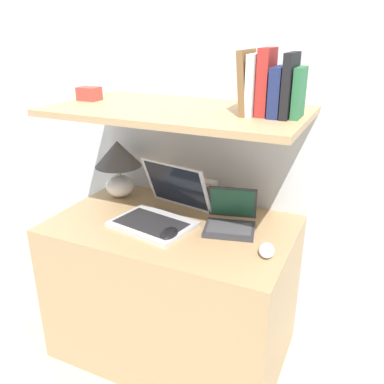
{
  "coord_description": "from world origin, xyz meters",
  "views": [
    {
      "loc": [
        0.8,
        -1.16,
        1.56
      ],
      "look_at": [
        0.1,
        0.34,
        0.89
      ],
      "focal_mm": 38.0,
      "sensor_mm": 36.0,
      "label": 1
    }
  ],
  "objects_px": {
    "computer_mouse": "(169,234)",
    "book_green": "(299,93)",
    "book_black": "(290,85)",
    "router_box": "(206,193)",
    "book_red": "(266,82)",
    "book_navy": "(278,92)",
    "table_lamp": "(118,162)",
    "laptop_small": "(230,220)",
    "laptop_large": "(161,210)",
    "shelf_gadget": "(89,94)",
    "book_brown": "(248,82)",
    "book_white": "(255,84)",
    "second_mouse": "(267,250)"
  },
  "relations": [
    {
      "from": "second_mouse",
      "to": "router_box",
      "type": "height_order",
      "value": "router_box"
    },
    {
      "from": "laptop_large",
      "to": "computer_mouse",
      "type": "height_order",
      "value": "laptop_large"
    },
    {
      "from": "book_green",
      "to": "book_white",
      "type": "distance_m",
      "value": 0.17
    },
    {
      "from": "computer_mouse",
      "to": "router_box",
      "type": "xyz_separation_m",
      "value": [
        0.0,
        0.4,
        0.05
      ]
    },
    {
      "from": "table_lamp",
      "to": "laptop_large",
      "type": "relative_size",
      "value": 0.72
    },
    {
      "from": "book_brown",
      "to": "book_red",
      "type": "bearing_deg",
      "value": 0.0
    },
    {
      "from": "book_green",
      "to": "shelf_gadget",
      "type": "height_order",
      "value": "book_green"
    },
    {
      "from": "book_black",
      "to": "book_red",
      "type": "xyz_separation_m",
      "value": [
        -0.09,
        0.0,
        0.01
      ]
    },
    {
      "from": "laptop_small",
      "to": "second_mouse",
      "type": "relative_size",
      "value": 2.14
    },
    {
      "from": "laptop_large",
      "to": "shelf_gadget",
      "type": "relative_size",
      "value": 4.33
    },
    {
      "from": "computer_mouse",
      "to": "book_white",
      "type": "distance_m",
      "value": 0.71
    },
    {
      "from": "book_black",
      "to": "book_green",
      "type": "bearing_deg",
      "value": 0.0
    },
    {
      "from": "router_box",
      "to": "shelf_gadget",
      "type": "relative_size",
      "value": 1.32
    },
    {
      "from": "book_black",
      "to": "router_box",
      "type": "bearing_deg",
      "value": 155.38
    },
    {
      "from": "book_black",
      "to": "book_navy",
      "type": "relative_size",
      "value": 1.27
    },
    {
      "from": "book_green",
      "to": "book_red",
      "type": "bearing_deg",
      "value": 180.0
    },
    {
      "from": "book_green",
      "to": "shelf_gadget",
      "type": "xyz_separation_m",
      "value": [
        -0.98,
        0.0,
        -0.06
      ]
    },
    {
      "from": "book_red",
      "to": "shelf_gadget",
      "type": "height_order",
      "value": "book_red"
    },
    {
      "from": "book_green",
      "to": "book_red",
      "type": "height_order",
      "value": "book_red"
    },
    {
      "from": "router_box",
      "to": "book_navy",
      "type": "bearing_deg",
      "value": -27.01
    },
    {
      "from": "book_white",
      "to": "book_brown",
      "type": "distance_m",
      "value": 0.03
    },
    {
      "from": "computer_mouse",
      "to": "book_green",
      "type": "relative_size",
      "value": 0.65
    },
    {
      "from": "book_red",
      "to": "router_box",
      "type": "bearing_deg",
      "value": 149.46
    },
    {
      "from": "laptop_small",
      "to": "shelf_gadget",
      "type": "distance_m",
      "value": 0.9
    },
    {
      "from": "table_lamp",
      "to": "book_navy",
      "type": "bearing_deg",
      "value": -6.93
    },
    {
      "from": "laptop_large",
      "to": "book_navy",
      "type": "relative_size",
      "value": 2.26
    },
    {
      "from": "book_green",
      "to": "book_black",
      "type": "distance_m",
      "value": 0.04
    },
    {
      "from": "second_mouse",
      "to": "book_red",
      "type": "bearing_deg",
      "value": 118.68
    },
    {
      "from": "shelf_gadget",
      "to": "second_mouse",
      "type": "bearing_deg",
      "value": -10.0
    },
    {
      "from": "laptop_small",
      "to": "shelf_gadget",
      "type": "xyz_separation_m",
      "value": [
        -0.73,
        0.01,
        0.51
      ]
    },
    {
      "from": "second_mouse",
      "to": "book_brown",
      "type": "height_order",
      "value": "book_brown"
    },
    {
      "from": "laptop_small",
      "to": "laptop_large",
      "type": "bearing_deg",
      "value": -167.59
    },
    {
      "from": "laptop_large",
      "to": "second_mouse",
      "type": "height_order",
      "value": "laptop_large"
    },
    {
      "from": "book_black",
      "to": "book_navy",
      "type": "xyz_separation_m",
      "value": [
        -0.04,
        0.0,
        -0.03
      ]
    },
    {
      "from": "laptop_large",
      "to": "book_white",
      "type": "relative_size",
      "value": 1.83
    },
    {
      "from": "computer_mouse",
      "to": "book_black",
      "type": "relative_size",
      "value": 0.51
    },
    {
      "from": "router_box",
      "to": "shelf_gadget",
      "type": "xyz_separation_m",
      "value": [
        -0.53,
        -0.19,
        0.49
      ]
    },
    {
      "from": "router_box",
      "to": "book_white",
      "type": "relative_size",
      "value": 0.56
    },
    {
      "from": "computer_mouse",
      "to": "book_red",
      "type": "height_order",
      "value": "book_red"
    },
    {
      "from": "second_mouse",
      "to": "book_navy",
      "type": "xyz_separation_m",
      "value": [
        -0.04,
        0.17,
        0.6
      ]
    },
    {
      "from": "book_brown",
      "to": "router_box",
      "type": "bearing_deg",
      "value": 142.58
    },
    {
      "from": "router_box",
      "to": "book_red",
      "type": "relative_size",
      "value": 0.51
    },
    {
      "from": "laptop_small",
      "to": "book_white",
      "type": "bearing_deg",
      "value": 6.91
    },
    {
      "from": "laptop_large",
      "to": "book_brown",
      "type": "bearing_deg",
      "value": 12.32
    },
    {
      "from": "table_lamp",
      "to": "second_mouse",
      "type": "height_order",
      "value": "table_lamp"
    },
    {
      "from": "router_box",
      "to": "book_white",
      "type": "bearing_deg",
      "value": -34.18
    },
    {
      "from": "router_box",
      "to": "book_green",
      "type": "distance_m",
      "value": 0.74
    },
    {
      "from": "laptop_large",
      "to": "second_mouse",
      "type": "distance_m",
      "value": 0.54
    },
    {
      "from": "laptop_large",
      "to": "book_green",
      "type": "xyz_separation_m",
      "value": [
        0.57,
        0.08,
        0.56
      ]
    },
    {
      "from": "computer_mouse",
      "to": "book_white",
      "type": "relative_size",
      "value": 0.53
    }
  ]
}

